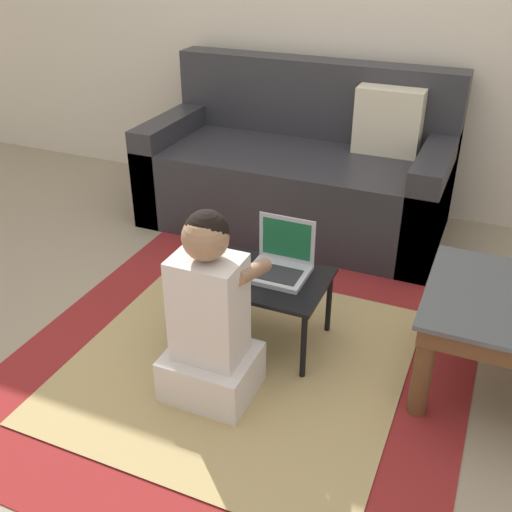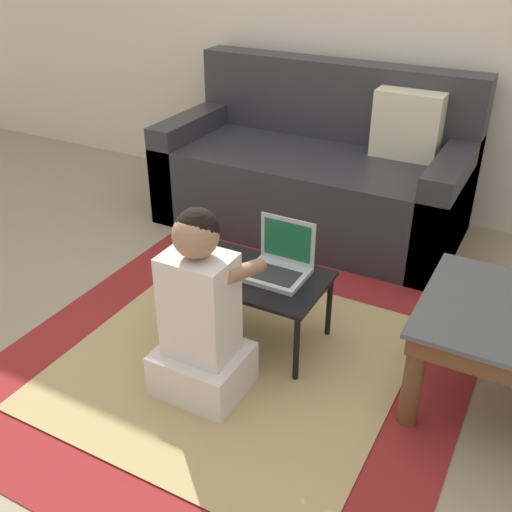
{
  "view_description": "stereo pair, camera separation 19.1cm",
  "coord_description": "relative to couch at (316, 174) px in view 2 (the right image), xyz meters",
  "views": [
    {
      "loc": [
        0.88,
        -1.83,
        1.61
      ],
      "look_at": [
        0.03,
        0.16,
        0.38
      ],
      "focal_mm": 42.0,
      "sensor_mm": 36.0,
      "label": 1
    },
    {
      "loc": [
        1.05,
        -1.75,
        1.61
      ],
      "look_at": [
        0.03,
        0.16,
        0.38
      ],
      "focal_mm": 42.0,
      "sensor_mm": 36.0,
      "label": 2
    }
  ],
  "objects": [
    {
      "name": "ground_plane",
      "position": [
        0.18,
        -1.28,
        -0.31
      ],
      "size": [
        16.0,
        16.0,
        0.0
      ],
      "primitive_type": "plane",
      "color": "gray"
    },
    {
      "name": "area_rug",
      "position": [
        0.23,
        -1.36,
        -0.31
      ],
      "size": [
        1.81,
        1.83,
        0.01
      ],
      "color": "maroon",
      "rests_on": "ground_plane"
    },
    {
      "name": "couch",
      "position": [
        0.0,
        0.0,
        0.0
      ],
      "size": [
        1.71,
        0.82,
        0.9
      ],
      "color": "#2D2D33",
      "rests_on": "ground_plane"
    },
    {
      "name": "laptop_desk",
      "position": [
        0.23,
        -1.17,
        -0.02
      ],
      "size": [
        0.58,
        0.38,
        0.32
      ],
      "color": "black",
      "rests_on": "ground_plane"
    },
    {
      "name": "laptop",
      "position": [
        0.31,
        -1.12,
        0.05
      ],
      "size": [
        0.25,
        0.21,
        0.22
      ],
      "color": "#B7BCC6",
      "rests_on": "laptop_desk"
    },
    {
      "name": "computer_mouse",
      "position": [
        0.13,
        -1.19,
        0.03
      ],
      "size": [
        0.06,
        0.09,
        0.04
      ],
      "color": "#B2B7C1",
      "rests_on": "laptop_desk"
    },
    {
      "name": "person_seated",
      "position": [
        0.21,
        -1.55,
        0.02
      ],
      "size": [
        0.33,
        0.4,
        0.77
      ],
      "color": "silver",
      "rests_on": "ground_plane"
    }
  ]
}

